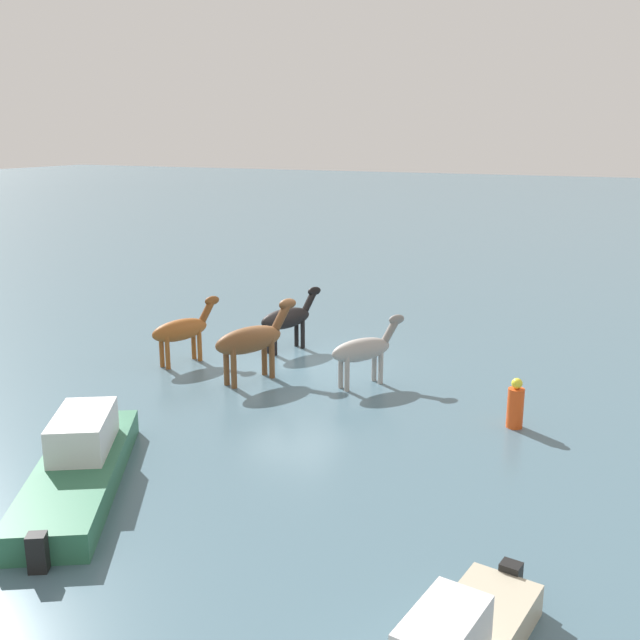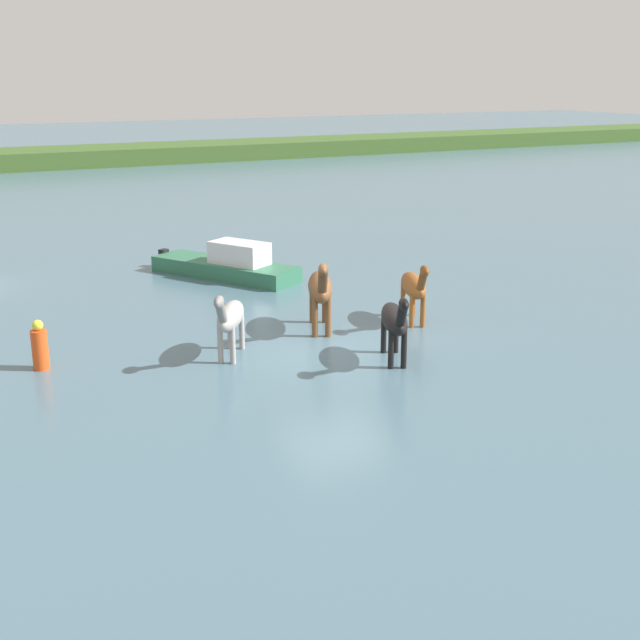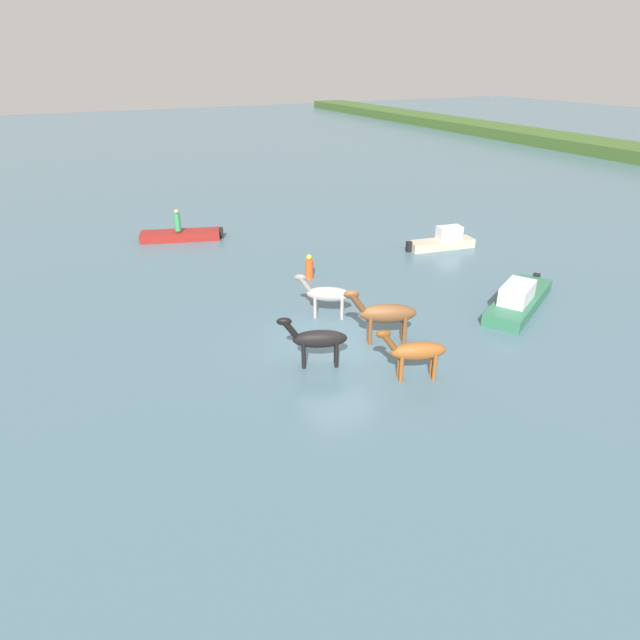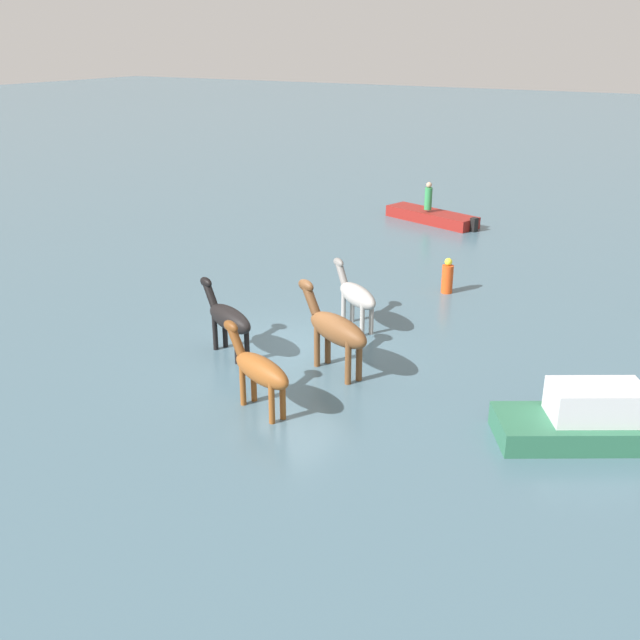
% 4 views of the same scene
% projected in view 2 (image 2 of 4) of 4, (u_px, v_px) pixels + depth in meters
% --- Properties ---
extents(ground_plane, '(196.00, 196.00, 0.00)m').
position_uv_depth(ground_plane, '(335.00, 351.00, 19.47)').
color(ground_plane, '#476675').
extents(distant_shoreline, '(176.40, 6.00, 2.40)m').
position_uv_depth(distant_shoreline, '(39.00, 167.00, 57.47)').
color(distant_shoreline, '#3A5925').
rests_on(distant_shoreline, ground_plane).
extents(horse_dun_straggler, '(1.42, 2.55, 2.03)m').
position_uv_depth(horse_dun_straggler, '(320.00, 288.00, 20.68)').
color(horse_dun_straggler, brown).
rests_on(horse_dun_straggler, ground_plane).
extents(horse_pinto_flank, '(1.51, 2.07, 1.74)m').
position_uv_depth(horse_pinto_flank, '(230.00, 317.00, 18.77)').
color(horse_pinto_flank, '#9E9993').
rests_on(horse_pinto_flank, ground_plane).
extents(horse_mid_herd, '(1.21, 2.25, 1.79)m').
position_uv_depth(horse_mid_herd, '(395.00, 320.00, 18.47)').
color(horse_mid_herd, black).
rests_on(horse_mid_herd, ground_plane).
extents(horse_rear_stallion, '(1.12, 2.26, 1.78)m').
position_uv_depth(horse_rear_stallion, '(414.00, 286.00, 21.41)').
color(horse_rear_stallion, brown).
rests_on(horse_rear_stallion, ground_plane).
extents(boat_dinghy_port, '(3.81, 5.11, 1.35)m').
position_uv_depth(boat_dinghy_port, '(227.00, 267.00, 26.40)').
color(boat_dinghy_port, '#2D6B4C').
rests_on(boat_dinghy_port, ground_plane).
extents(buoy_channel_marker, '(0.36, 0.36, 1.14)m').
position_uv_depth(buoy_channel_marker, '(40.00, 347.00, 18.13)').
color(buoy_channel_marker, '#E54C19').
rests_on(buoy_channel_marker, ground_plane).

